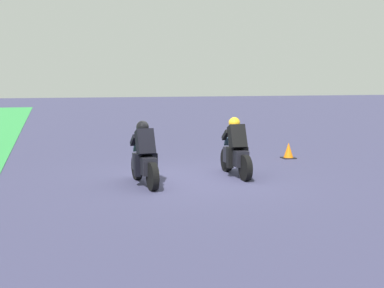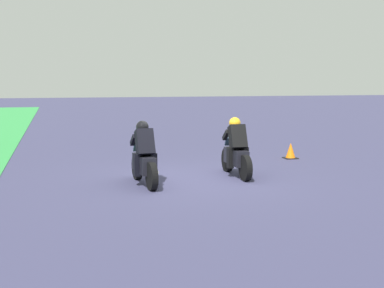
{
  "view_description": "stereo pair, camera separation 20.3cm",
  "coord_description": "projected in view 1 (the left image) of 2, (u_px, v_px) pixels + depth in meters",
  "views": [
    {
      "loc": [
        -12.41,
        3.44,
        2.48
      ],
      "look_at": [
        -0.07,
        0.05,
        0.9
      ],
      "focal_mm": 49.26,
      "sensor_mm": 36.0,
      "label": 1
    },
    {
      "loc": [
        -12.46,
        3.24,
        2.48
      ],
      "look_at": [
        -0.07,
        0.05,
        0.9
      ],
      "focal_mm": 49.26,
      "sensor_mm": 36.0,
      "label": 2
    }
  ],
  "objects": [
    {
      "name": "rider_lane_b",
      "position": [
        144.0,
        159.0,
        12.35
      ],
      "size": [
        2.04,
        0.56,
        1.51
      ],
      "rotation": [
        0.0,
        0.0,
        0.08
      ],
      "color": "black",
      "rests_on": "ground_plane"
    },
    {
      "name": "ground_plane",
      "position": [
        193.0,
        179.0,
        13.08
      ],
      "size": [
        120.0,
        120.0,
        0.0
      ],
      "primitive_type": "plane",
      "color": "#393859"
    },
    {
      "name": "rider_lane_a",
      "position": [
        236.0,
        152.0,
        13.49
      ],
      "size": [
        2.04,
        0.54,
        1.51
      ],
      "rotation": [
        0.0,
        0.0,
        0.0
      ],
      "color": "black",
      "rests_on": "ground_plane"
    },
    {
      "name": "traffic_cone",
      "position": [
        288.0,
        151.0,
        16.55
      ],
      "size": [
        0.4,
        0.4,
        0.5
      ],
      "color": "black",
      "rests_on": "ground_plane"
    }
  ]
}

